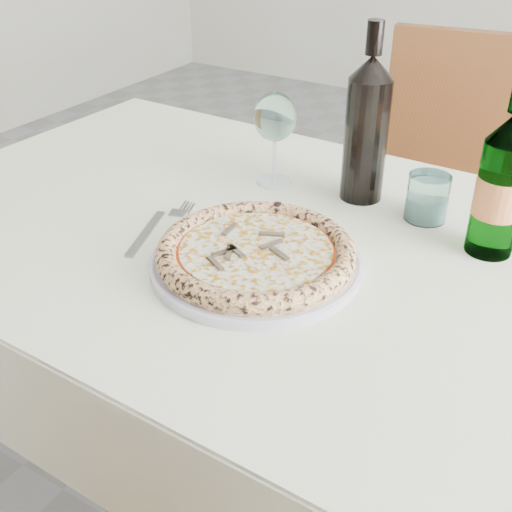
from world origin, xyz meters
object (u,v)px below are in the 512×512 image
object	(u,v)px
chair_far	(447,195)
plate	(256,262)
pizza	(256,252)
tumbler	(427,200)
beer_bottle	(501,186)
wine_glass	(275,119)
dining_table	(287,285)
wine_bottle	(367,128)

from	to	relation	value
chair_far	plate	world-z (taller)	chair_far
pizza	tumbler	distance (m)	0.33
tumbler	beer_bottle	size ratio (longest dim) A/B	0.28
wine_glass	chair_far	bearing A→B (deg)	72.64
chair_far	wine_glass	xyz separation A→B (m)	(-0.19, -0.59, 0.35)
dining_table	beer_bottle	bearing A→B (deg)	25.15
dining_table	beer_bottle	world-z (taller)	beer_bottle
tumbler	chair_far	bearing A→B (deg)	100.46
chair_far	pizza	world-z (taller)	chair_far
dining_table	beer_bottle	xyz separation A→B (m)	(0.28, 0.13, 0.20)
wine_glass	wine_bottle	xyz separation A→B (m)	(0.17, 0.03, 0.01)
dining_table	tumbler	xyz separation A→B (m)	(0.16, 0.19, 0.12)
plate	beer_bottle	size ratio (longest dim) A/B	1.13
dining_table	tumbler	size ratio (longest dim) A/B	18.25
chair_far	plate	bearing A→B (deg)	-93.61
wine_glass	wine_bottle	size ratio (longest dim) A/B	0.57
chair_far	plate	distance (m)	0.90
pizza	dining_table	bearing A→B (deg)	90.00
plate	tumbler	distance (m)	0.33
dining_table	chair_far	world-z (taller)	chair_far
tumbler	dining_table	bearing A→B (deg)	-131.33
pizza	plate	bearing A→B (deg)	18.31
wine_bottle	wine_glass	bearing A→B (deg)	-170.34
wine_glass	pizza	bearing A→B (deg)	-64.80
dining_table	chair_far	bearing A→B (deg)	85.92
wine_bottle	dining_table	bearing A→B (deg)	-99.70
chair_far	plate	size ratio (longest dim) A/B	2.93
dining_table	pizza	size ratio (longest dim) A/B	4.87
wine_glass	dining_table	bearing A→B (deg)	-53.64
tumbler	beer_bottle	distance (m)	0.15
chair_far	wine_bottle	bearing A→B (deg)	-92.01
chair_far	pizza	bearing A→B (deg)	-93.61
wine_bottle	beer_bottle	bearing A→B (deg)	-16.31
plate	tumbler	bearing A→B (deg)	60.27
chair_far	wine_glass	size ratio (longest dim) A/B	5.30
chair_far	wine_bottle	world-z (taller)	wine_bottle
plate	wine_bottle	distance (m)	0.33
dining_table	beer_bottle	distance (m)	0.37
wine_glass	wine_bottle	distance (m)	0.17
beer_bottle	wine_bottle	world-z (taller)	wine_bottle
dining_table	wine_glass	distance (m)	0.31
chair_far	tumbler	world-z (taller)	chair_far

